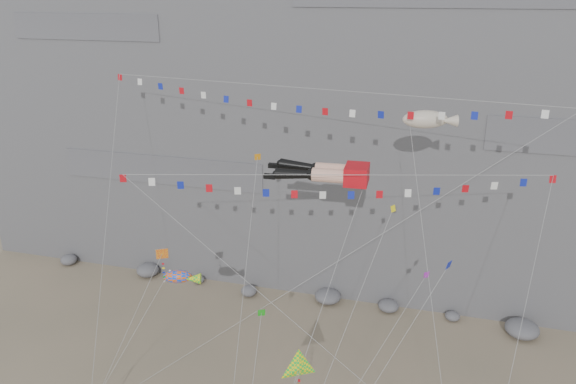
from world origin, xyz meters
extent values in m
cube|color=slate|center=(0.00, 32.00, 25.00)|extent=(80.00, 28.00, 50.00)
cube|color=red|center=(3.87, 6.69, 16.98)|extent=(1.76, 2.35, 1.34)
cylinder|color=#E7A990|center=(1.95, 5.93, 16.98)|extent=(2.32, 1.10, 0.99)
sphere|color=black|center=(0.81, 5.87, 16.98)|extent=(0.91, 0.91, 0.91)
cone|color=black|center=(-0.53, 5.80, 16.91)|extent=(2.75, 0.96, 0.93)
cube|color=black|center=(-2.33, 5.72, 16.60)|extent=(0.90, 0.44, 0.33)
cylinder|color=#E7A990|center=(1.88, 7.27, 16.98)|extent=(2.32, 1.10, 0.99)
sphere|color=black|center=(0.75, 7.21, 16.98)|extent=(0.91, 0.91, 0.91)
cone|color=black|center=(-0.59, 7.15, 17.11)|extent=(2.77, 0.96, 0.99)
cube|color=black|center=(-2.40, 7.06, 17.02)|extent=(0.90, 0.44, 0.33)
cylinder|color=gray|center=(2.25, -0.86, 8.52)|extent=(0.03, 0.03, 22.92)
cylinder|color=gray|center=(-6.93, 3.41, 11.21)|extent=(0.03, 0.03, 29.28)
cylinder|color=gray|center=(8.52, 1.26, 8.77)|extent=(0.03, 0.03, 21.91)
cylinder|color=gray|center=(-11.54, -0.68, 5.57)|extent=(0.03, 0.03, 12.97)
cylinder|color=gray|center=(-11.26, -0.23, 4.52)|extent=(0.03, 0.03, 11.81)
cylinder|color=gray|center=(10.23, 3.60, 10.28)|extent=(0.03, 0.03, 24.68)
cylinder|color=gray|center=(-2.94, 0.99, 8.81)|extent=(0.03, 0.03, 21.46)
cylinder|color=gray|center=(6.02, 0.78, 4.98)|extent=(0.03, 0.03, 16.31)
cylinder|color=gray|center=(4.25, -0.33, 7.38)|extent=(0.03, 0.03, 20.65)
cylinder|color=gray|center=(7.12, -1.58, 6.59)|extent=(0.03, 0.03, 16.36)
camera|label=1|loc=(9.49, -31.25, 29.40)|focal=35.00mm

